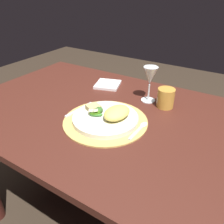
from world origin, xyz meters
The scene contains 12 objects.
ground_plane centered at (0.00, 0.00, 0.00)m, with size 6.00×6.00×0.00m, color #33271D.
dining_table centered at (0.00, 0.00, 0.58)m, with size 1.26×0.85×0.75m.
placemat centered at (0.08, -0.07, 0.75)m, with size 0.34×0.34×0.01m, color tan.
dinner_plate centered at (0.08, -0.07, 0.76)m, with size 0.26×0.26×0.02m, color silver.
pasta_serving centered at (0.12, -0.05, 0.79)m, with size 0.12×0.09×0.04m, color #ECD261.
salad_greens centered at (0.04, -0.07, 0.78)m, with size 0.07×0.08×0.03m.
bread_piece centered at (0.01, -0.05, 0.78)m, with size 0.05×0.05×0.02m, color tan.
fork centered at (-0.07, -0.06, 0.76)m, with size 0.03×0.16×0.00m.
spoon centered at (0.22, -0.04, 0.76)m, with size 0.02×0.14×0.01m.
napkin centered at (-0.11, 0.24, 0.75)m, with size 0.12×0.13×0.01m, color white.
wine_glass centered at (0.15, 0.20, 0.87)m, with size 0.07×0.07×0.17m.
amber_tumbler centered at (0.24, 0.18, 0.79)m, with size 0.08×0.08×0.09m, color gold.
Camera 1 is at (0.51, -0.71, 1.24)m, focal length 36.04 mm.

